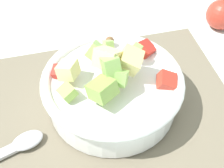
% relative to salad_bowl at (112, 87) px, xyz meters
% --- Properties ---
extents(ground_plane, '(2.40, 2.40, 0.00)m').
position_rel_salad_bowl_xyz_m(ground_plane, '(0.01, 0.00, -0.05)').
color(ground_plane, silver).
extents(placemat, '(0.48, 0.37, 0.01)m').
position_rel_salad_bowl_xyz_m(placemat, '(0.01, 0.00, -0.05)').
color(placemat, '#756B56').
rests_on(placemat, ground_plane).
extents(salad_bowl, '(0.26, 0.26, 0.14)m').
position_rel_salad_bowl_xyz_m(salad_bowl, '(0.00, 0.00, 0.00)').
color(salad_bowl, white).
rests_on(salad_bowl, placemat).
extents(whole_apple, '(0.07, 0.07, 0.08)m').
position_rel_salad_bowl_xyz_m(whole_apple, '(-0.31, -0.17, -0.01)').
color(whole_apple, '#BC3828').
rests_on(whole_apple, ground_plane).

